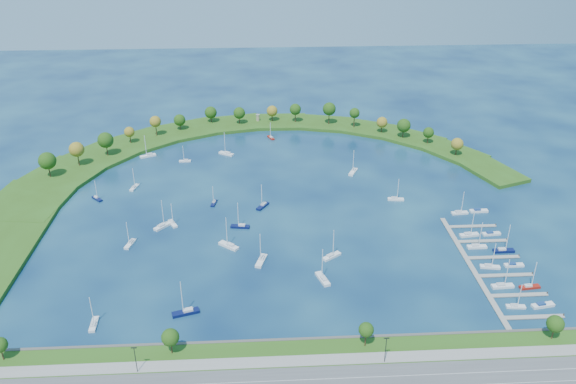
{
  "coord_description": "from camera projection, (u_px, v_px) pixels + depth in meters",
  "views": [
    {
      "loc": [
        -9.37,
        -254.85,
        135.97
      ],
      "look_at": [
        5.0,
        5.0,
        4.0
      ],
      "focal_mm": 35.69,
      "sensor_mm": 36.0,
      "label": 1
    }
  ],
  "objects": [
    {
      "name": "docked_boat_11",
      "position": [
        479.0,
        211.0,
        281.02
      ],
      "size": [
        8.94,
        2.69,
        1.81
      ],
      "rotation": [
        0.0,
        0.0,
        0.02
      ],
      "color": "white",
      "rests_on": "ground"
    },
    {
      "name": "docked_boat_9",
      "position": [
        491.0,
        234.0,
        261.71
      ],
      "size": [
        8.51,
        2.9,
        1.71
      ],
      "rotation": [
        0.0,
        0.0,
        0.07
      ],
      "color": "white",
      "rests_on": "ground"
    },
    {
      "name": "moored_boat_13",
      "position": [
        97.0,
        198.0,
        292.61
      ],
      "size": [
        6.62,
        6.79,
        10.89
      ],
      "rotation": [
        0.0,
        0.0,
        5.47
      ],
      "color": "#0A1140",
      "rests_on": "ground"
    },
    {
      "name": "moored_boat_6",
      "position": [
        332.0,
        256.0,
        244.82
      ],
      "size": [
        8.76,
        7.29,
        13.2
      ],
      "rotation": [
        0.0,
        0.0,
        0.62
      ],
      "color": "white",
      "rests_on": "ground"
    },
    {
      "name": "moored_boat_7",
      "position": [
        163.0,
        225.0,
        267.57
      ],
      "size": [
        8.19,
        8.81,
        13.83
      ],
      "rotation": [
        0.0,
        0.0,
        0.85
      ],
      "color": "white",
      "rests_on": "ground"
    },
    {
      "name": "moored_boat_1",
      "position": [
        186.0,
        312.0,
        211.18
      ],
      "size": [
        10.35,
        5.5,
        14.66
      ],
      "rotation": [
        0.0,
        0.0,
        3.43
      ],
      "color": "#0A1140",
      "rests_on": "ground"
    },
    {
      "name": "moored_boat_10",
      "position": [
        130.0,
        243.0,
        253.78
      ],
      "size": [
        4.29,
        8.42,
        11.92
      ],
      "rotation": [
        0.0,
        0.0,
        4.45
      ],
      "color": "white",
      "rests_on": "ground"
    },
    {
      "name": "docked_boat_6",
      "position": [
        477.0,
        246.0,
        251.65
      ],
      "size": [
        8.64,
        2.42,
        12.7
      ],
      "rotation": [
        0.0,
        0.0,
        0.0
      ],
      "color": "white",
      "rests_on": "ground"
    },
    {
      "name": "moored_boat_12",
      "position": [
        261.0,
        260.0,
        241.74
      ],
      "size": [
        5.48,
        10.1,
        14.3
      ],
      "rotation": [
        0.0,
        0.0,
        4.41
      ],
      "color": "white",
      "rests_on": "ground"
    },
    {
      "name": "moored_boat_17",
      "position": [
        185.0,
        160.0,
        335.37
      ],
      "size": [
        6.86,
        1.94,
        10.07
      ],
      "rotation": [
        0.0,
        0.0,
        3.14
      ],
      "color": "white",
      "rests_on": "ground"
    },
    {
      "name": "breakwater",
      "position": [
        195.0,
        165.0,
        329.56
      ],
      "size": [
        286.74,
        247.64,
        2.0
      ],
      "color": "#2D5015",
      "rests_on": "ground"
    },
    {
      "name": "dock_system",
      "position": [
        489.0,
        266.0,
        238.63
      ],
      "size": [
        24.28,
        82.0,
        1.6
      ],
      "color": "gray",
      "rests_on": "ground"
    },
    {
      "name": "docked_boat_10",
      "position": [
        460.0,
        212.0,
        279.18
      ],
      "size": [
        8.38,
        2.97,
        12.08
      ],
      "rotation": [
        0.0,
        0.0,
        0.08
      ],
      "color": "white",
      "rests_on": "ground"
    },
    {
      "name": "moored_boat_15",
      "position": [
        226.0,
        153.0,
        344.65
      ],
      "size": [
        9.54,
        7.62,
        14.2
      ],
      "rotation": [
        0.0,
        0.0,
        2.55
      ],
      "color": "white",
      "rests_on": "ground"
    },
    {
      "name": "moored_boat_9",
      "position": [
        94.0,
        324.0,
        205.34
      ],
      "size": [
        2.64,
        8.23,
        11.96
      ],
      "rotation": [
        0.0,
        0.0,
        1.62
      ],
      "color": "white",
      "rests_on": "ground"
    },
    {
      "name": "docked_boat_3",
      "position": [
        530.0,
        286.0,
        225.35
      ],
      "size": [
        8.4,
        3.12,
        12.07
      ],
      "rotation": [
        0.0,
        0.0,
        0.1
      ],
      "color": "maroon",
      "rests_on": "ground"
    },
    {
      "name": "moored_boat_19",
      "position": [
        134.0,
        187.0,
        304.01
      ],
      "size": [
        4.25,
        8.13,
        11.5
      ],
      "rotation": [
        0.0,
        0.0,
        1.29
      ],
      "color": "white",
      "rests_on": "ground"
    },
    {
      "name": "moored_boat_14",
      "position": [
        240.0,
        226.0,
        267.35
      ],
      "size": [
        9.14,
        3.78,
        13.03
      ],
      "rotation": [
        0.0,
        0.0,
        2.99
      ],
      "color": "#0A1140",
      "rests_on": "ground"
    },
    {
      "name": "docked_boat_1",
      "position": [
        543.0,
        305.0,
        215.18
      ],
      "size": [
        9.08,
        3.88,
        1.79
      ],
      "rotation": [
        0.0,
        0.0,
        0.17
      ],
      "color": "white",
      "rests_on": "ground"
    },
    {
      "name": "breakwater_trees",
      "position": [
        240.0,
        127.0,
        357.87
      ],
      "size": [
        239.26,
        91.62,
        15.11
      ],
      "color": "#382314",
      "rests_on": "breakwater"
    },
    {
      "name": "ground",
      "position": [
        279.0,
        204.0,
        288.91
      ],
      "size": [
        700.0,
        700.0,
        0.0
      ],
      "primitive_type": "plane",
      "color": "#071941",
      "rests_on": "ground"
    },
    {
      "name": "moored_boat_8",
      "position": [
        229.0,
        245.0,
        252.17
      ],
      "size": [
        9.45,
        8.58,
        14.7
      ],
      "rotation": [
        0.0,
        0.0,
        2.44
      ],
      "color": "white",
      "rests_on": "ground"
    },
    {
      "name": "moored_boat_2",
      "position": [
        396.0,
        199.0,
        292.08
      ],
      "size": [
        8.4,
        3.33,
        12.02
      ],
      "rotation": [
        0.0,
        0.0,
        -0.13
      ],
      "color": "white",
      "rests_on": "ground"
    },
    {
      "name": "moored_boat_3",
      "position": [
        323.0,
        278.0,
        229.93
      ],
      "size": [
        5.56,
        10.05,
        14.24
      ],
      "rotation": [
        0.0,
        0.0,
        1.88
      ],
      "color": "white",
      "rests_on": "ground"
    },
    {
      "name": "docked_boat_5",
      "position": [
        514.0,
        265.0,
        239.09
      ],
      "size": [
        8.14,
        2.33,
        1.66
      ],
      "rotation": [
        0.0,
        0.0,
        0.01
      ],
      "color": "white",
      "rests_on": "ground"
    },
    {
      "name": "docked_boat_0",
      "position": [
        516.0,
        306.0,
        214.5
      ],
      "size": [
        7.33,
        2.72,
        10.52
      ],
      "rotation": [
        0.0,
        0.0,
        -0.1
      ],
      "color": "white",
      "rests_on": "ground"
    },
    {
      "name": "docked_boat_8",
      "position": [
        469.0,
        234.0,
        260.6
      ],
      "size": [
        9.1,
        3.63,
        13.01
      ],
      "rotation": [
        0.0,
        0.0,
        0.13
      ],
      "color": "white",
      "rests_on": "ground"
    },
    {
      "name": "moored_boat_4",
      "position": [
        214.0,
        202.0,
        288.37
      ],
      "size": [
        3.19,
        7.09,
        10.07
      ],
      "rotation": [
        0.0,
        0.0,
        4.52
      ],
      "color": "#0A1140",
      "rests_on": "ground"
    },
    {
      "name": "docked_boat_7",
      "position": [
        504.0,
        250.0,
        248.73
      ],
      "size": [
        9.21,
        2.65,
        13.51
      ],
      "rotation": [
        0.0,
        0.0,
        0.01
      ],
      "color": "#0A1140",
      "rests_on": "ground"
    },
    {
      "name": "docked_boat_2",
      "position": [
        502.0,
        285.0,
        225.8
      ],
      "size": [
        8.95,
        2.89,
        13.0
      ],
      "rotation": [
        0.0,
        0.0,
        0.05
      ],
      "color": "white",
      "rests_on": "ground"
    },
    {
      "name": "moored_boat_11",
      "position": [
        173.0,
        223.0,
        269.95
      ],
      "size": [
        5.42,
        7.87,
        11.36
      ],
      "rotation": [
        0.0,
        0.0,
        5.18
      ],
      "color": "white",
      "rests_on": "ground"
    },
    {
      "name": "docked_boat_4",
      "position": [
        490.0,
        266.0,
        237.85
      ],
      "size": [
        8.41,
        3.57,
        11.97
      ],
      "rotation": [
        0.0,
        0.0,
        -0.16
      ],
      "color": "white",
      "rests_on": "ground"
    },
    {
      "name": "moored_boat_5",
      "position": [
        353.0,
        171.0,
        321.6
      ],
      "size": [
        6.61,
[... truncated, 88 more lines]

